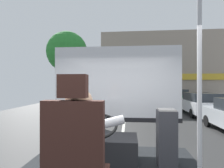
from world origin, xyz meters
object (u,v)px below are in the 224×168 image
driver_seat (77,166)px  parked_car_green (176,97)px  steering_console (101,148)px  handrail_pole (200,93)px  fare_box (167,138)px  bus_driver (81,141)px  parked_car_white (200,103)px

driver_seat → parked_car_green: 16.75m
steering_console → handrail_pole: handrail_pole is taller
fare_box → bus_driver: bearing=-131.6°
handrail_pole → parked_car_green: (3.72, 15.64, -1.08)m
bus_driver → parked_car_white: 11.47m
fare_box → parked_car_white: 10.07m
steering_console → parked_car_white: steering_console is taller
fare_box → parked_car_green: size_ratio=0.19×
bus_driver → handrail_pole: size_ratio=0.35×
steering_console → handrail_pole: size_ratio=0.49×
fare_box → parked_car_white: size_ratio=0.20×
bus_driver → parked_car_white: (4.93, 10.33, -0.70)m
driver_seat → parked_car_green: driver_seat is taller
driver_seat → steering_console: driver_seat is taller
steering_console → parked_car_green: 15.53m
parked_car_white → parked_car_green: 5.57m
steering_console → parked_car_green: bearing=71.9°
driver_seat → parked_car_white: driver_seat is taller
driver_seat → parked_car_green: size_ratio=0.29×
fare_box → parked_car_green: 15.32m
fare_box → parked_car_green: bearing=75.4°
bus_driver → handrail_pole: 1.22m
fare_box → steering_console: bearing=176.7°
steering_console → fare_box: size_ratio=1.30×
driver_seat → steering_console: 1.31m
parked_car_green → driver_seat: bearing=-106.8°
steering_console → bus_driver: bearing=-90.0°
bus_driver → steering_console: bearing=90.0°
handrail_pole → fare_box: 1.09m
bus_driver → fare_box: bearing=48.4°
steering_console → fare_box: 0.99m
bus_driver → fare_box: size_ratio=0.93×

